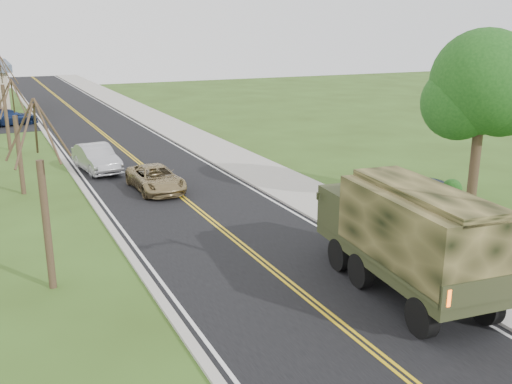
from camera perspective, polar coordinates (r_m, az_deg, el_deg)
road at (r=49.35m, az=-15.60°, el=6.08°), size 8.00×120.00×0.01m
curb_right at (r=50.21m, az=-10.92°, el=6.61°), size 0.30×120.00×0.12m
sidewalk_right at (r=50.68m, az=-9.00°, el=6.77°), size 3.20×120.00×0.10m
curb_left at (r=48.81m, az=-20.40°, el=5.62°), size 0.30×120.00×0.10m
leafy_tree at (r=26.55m, az=21.72°, el=9.44°), size 4.83×4.50×8.10m
bare_tree_a at (r=18.82m, az=-20.36°, el=-1.68°), size 1.93×2.26×6.08m
bare_tree_b at (r=30.52m, az=-22.67°, el=4.30°), size 1.83×2.14×5.73m
bare_tree_c at (r=42.32m, az=-23.78°, el=7.55°), size 2.04×2.39×6.42m
military_truck at (r=18.08m, az=14.95°, el=-3.79°), size 3.24×7.44×3.60m
suv_champagne at (r=29.62m, az=-10.00°, el=1.34°), size 2.27×4.67×1.28m
sedan_silver at (r=34.45m, az=-15.67°, el=3.28°), size 2.21×4.90×1.56m
pickup_navy at (r=28.81m, az=14.63°, el=0.75°), size 5.14×3.29×1.39m
lot_car_navy at (r=53.67m, az=-23.53°, el=6.87°), size 5.26×3.40×1.42m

